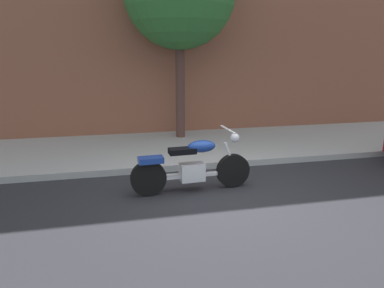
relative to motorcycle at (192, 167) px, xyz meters
name	(u,v)px	position (x,y,z in m)	size (l,w,h in m)	color
ground_plane	(225,196)	(0.52, -0.37, -0.47)	(60.00, 60.00, 0.00)	#28282D
sidewalk	(187,147)	(0.52, 2.81, -0.40)	(25.48, 3.33, 0.14)	#AAAAAA
motorcycle	(192,167)	(0.00, 0.00, 0.00)	(2.24, 0.70, 1.14)	black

